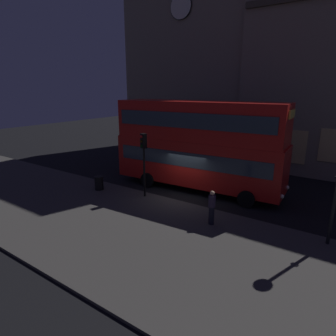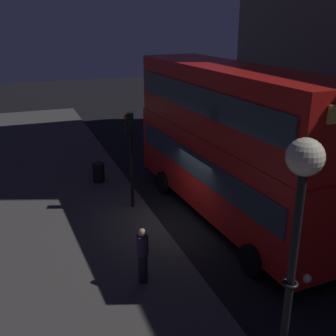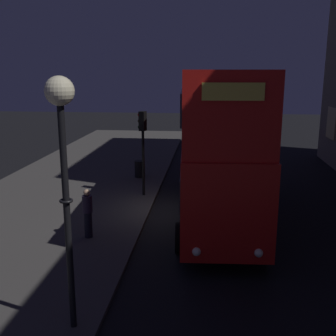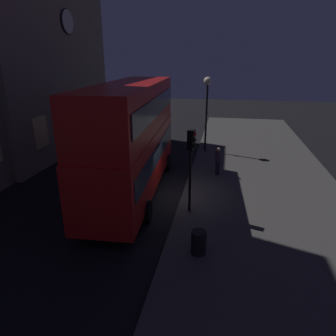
% 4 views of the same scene
% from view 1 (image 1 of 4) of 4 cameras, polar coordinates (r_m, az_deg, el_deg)
% --- Properties ---
extents(ground_plane, '(80.00, 80.00, 0.00)m').
position_cam_1_polar(ground_plane, '(17.61, 2.88, -5.75)').
color(ground_plane, black).
extents(sidewalk_slab, '(44.00, 8.41, 0.12)m').
position_cam_1_polar(sidewalk_slab, '(13.89, -8.29, -11.76)').
color(sidewalk_slab, '#423F3D').
rests_on(sidewalk_slab, ground).
extents(building_with_clock, '(13.20, 8.25, 19.04)m').
position_cam_1_polar(building_with_clock, '(30.47, 7.05, 21.38)').
color(building_with_clock, gray).
rests_on(building_with_clock, ground).
extents(double_decker_bus, '(11.05, 3.33, 5.64)m').
position_cam_1_polar(double_decker_bus, '(18.22, 5.88, 5.13)').
color(double_decker_bus, red).
rests_on(double_decker_bus, ground).
extents(traffic_light_near_kerb, '(0.38, 0.39, 3.79)m').
position_cam_1_polar(traffic_light_near_kerb, '(16.64, -4.88, 3.22)').
color(traffic_light_near_kerb, black).
rests_on(traffic_light_near_kerb, sidewalk_slab).
extents(pedestrian, '(0.33, 0.33, 1.68)m').
position_cam_1_polar(pedestrian, '(13.81, 8.68, -7.67)').
color(pedestrian, black).
rests_on(pedestrian, sidewalk_slab).
extents(litter_bin, '(0.54, 0.54, 0.88)m').
position_cam_1_polar(litter_bin, '(18.87, -13.54, -2.89)').
color(litter_bin, black).
rests_on(litter_bin, sidewalk_slab).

